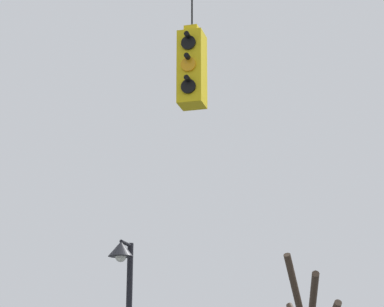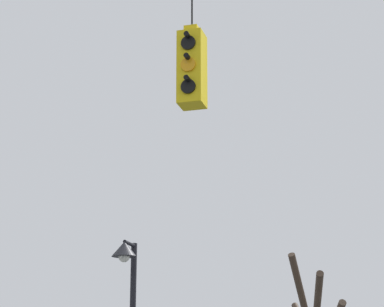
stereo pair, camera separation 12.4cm
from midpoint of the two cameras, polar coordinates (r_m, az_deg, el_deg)
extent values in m
cube|color=yellow|center=(10.18, 0.35, 6.42)|extent=(0.34, 0.34, 1.05)
cube|color=yellow|center=(10.42, 0.35, 9.32)|extent=(0.19, 0.19, 0.10)
cylinder|color=black|center=(10.15, 0.06, 8.44)|extent=(0.20, 0.03, 0.20)
cylinder|color=black|center=(10.15, -0.01, 9.01)|extent=(0.07, 0.12, 0.07)
cylinder|color=orange|center=(10.02, 0.06, 6.81)|extent=(0.20, 0.03, 0.20)
cylinder|color=black|center=(10.02, -0.01, 7.38)|extent=(0.07, 0.12, 0.07)
cylinder|color=black|center=(9.90, 0.06, 5.14)|extent=(0.20, 0.03, 0.20)
cylinder|color=black|center=(9.89, -0.01, 5.72)|extent=(0.07, 0.12, 0.07)
cylinder|color=black|center=(10.47, 0.62, 7.62)|extent=(0.20, 0.03, 0.20)
cylinder|color=black|center=(10.55, 0.69, 7.97)|extent=(0.07, 0.12, 0.07)
cylinder|color=orange|center=(10.35, 0.63, 6.03)|extent=(0.20, 0.03, 0.20)
cylinder|color=black|center=(10.42, 0.69, 6.40)|extent=(0.07, 0.12, 0.07)
cylinder|color=black|center=(10.23, 0.64, 4.40)|extent=(0.20, 0.03, 0.20)
cylinder|color=black|center=(10.30, 0.70, 4.79)|extent=(0.07, 0.12, 0.07)
cylinder|color=black|center=(14.83, -4.55, -6.86)|extent=(0.07, 0.54, 0.07)
cone|color=#232328|center=(14.56, -4.93, -7.26)|extent=(0.49, 0.49, 0.29)
sphere|color=silver|center=(14.54, -4.95, -7.83)|extent=(0.22, 0.22, 0.22)
cylinder|color=#423326|center=(17.75, 8.68, -11.19)|extent=(0.39, 1.87, 2.10)
camera|label=1|loc=(0.06, -89.64, -0.11)|focal=70.00mm
camera|label=2|loc=(0.06, 90.36, 0.11)|focal=70.00mm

